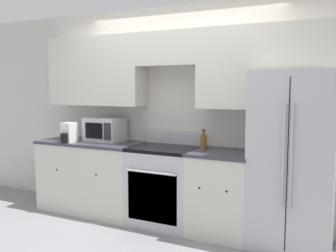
{
  "coord_description": "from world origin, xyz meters",
  "views": [
    {
      "loc": [
        1.91,
        -3.54,
        1.62
      ],
      "look_at": [
        -0.0,
        0.31,
        1.17
      ],
      "focal_mm": 40.0,
      "sensor_mm": 36.0,
      "label": 1
    }
  ],
  "objects_px": {
    "refrigerator": "(293,159)",
    "bottle": "(203,141)",
    "oven_range": "(164,185)",
    "microwave": "(105,129)"
  },
  "relations": [
    {
      "from": "refrigerator",
      "to": "bottle",
      "type": "bearing_deg",
      "value": 178.62
    },
    {
      "from": "refrigerator",
      "to": "bottle",
      "type": "xyz_separation_m",
      "value": [
        -0.98,
        0.02,
        0.12
      ]
    },
    {
      "from": "oven_range",
      "to": "bottle",
      "type": "bearing_deg",
      "value": 8.47
    },
    {
      "from": "microwave",
      "to": "refrigerator",
      "type": "bearing_deg",
      "value": -1.06
    },
    {
      "from": "bottle",
      "to": "oven_range",
      "type": "bearing_deg",
      "value": -171.53
    },
    {
      "from": "oven_range",
      "to": "bottle",
      "type": "relative_size",
      "value": 4.77
    },
    {
      "from": "oven_range",
      "to": "refrigerator",
      "type": "xyz_separation_m",
      "value": [
        1.44,
        0.05,
        0.43
      ]
    },
    {
      "from": "oven_range",
      "to": "microwave",
      "type": "height_order",
      "value": "microwave"
    },
    {
      "from": "refrigerator",
      "to": "microwave",
      "type": "distance_m",
      "value": 2.35
    },
    {
      "from": "oven_range",
      "to": "bottle",
      "type": "xyz_separation_m",
      "value": [
        0.46,
        0.07,
        0.54
      ]
    }
  ]
}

